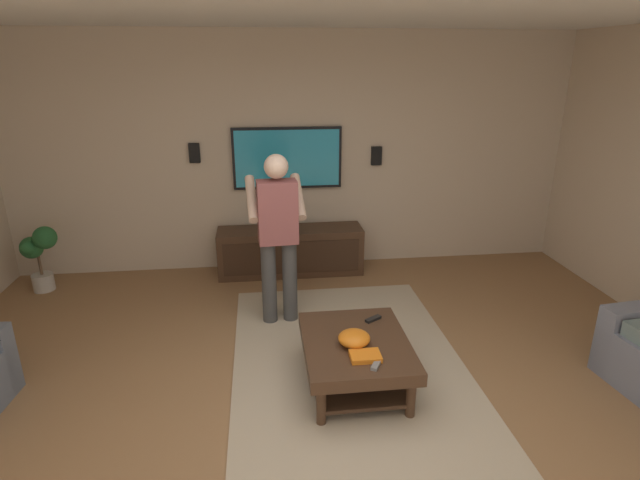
{
  "coord_description": "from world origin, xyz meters",
  "views": [
    {
      "loc": [
        -2.82,
        0.42,
        2.4
      ],
      "look_at": [
        1.06,
        -0.06,
        1.01
      ],
      "focal_mm": 28.19,
      "sensor_mm": 36.0,
      "label": 1
    }
  ],
  "objects_px": {
    "remote_grey": "(377,364)",
    "vase_round": "(289,220)",
    "tv": "(287,158)",
    "wall_speaker_left": "(376,156)",
    "person_standing": "(278,230)",
    "potted_plant_short": "(39,252)",
    "remote_black": "(373,319)",
    "coffee_table": "(356,352)",
    "bowl": "(354,338)",
    "wall_speaker_right": "(194,153)",
    "book": "(365,356)",
    "remote_white": "(361,352)",
    "media_console": "(291,251)"
  },
  "relations": [
    {
      "from": "remote_white",
      "to": "vase_round",
      "type": "bearing_deg",
      "value": 129.22
    },
    {
      "from": "vase_round",
      "to": "wall_speaker_right",
      "type": "height_order",
      "value": "wall_speaker_right"
    },
    {
      "from": "potted_plant_short",
      "to": "book",
      "type": "bearing_deg",
      "value": -127.41
    },
    {
      "from": "potted_plant_short",
      "to": "wall_speaker_left",
      "type": "relative_size",
      "value": 3.36
    },
    {
      "from": "coffee_table",
      "to": "tv",
      "type": "distance_m",
      "value": 2.78
    },
    {
      "from": "media_console",
      "to": "book",
      "type": "bearing_deg",
      "value": 8.22
    },
    {
      "from": "book",
      "to": "vase_round",
      "type": "height_order",
      "value": "vase_round"
    },
    {
      "from": "vase_round",
      "to": "potted_plant_short",
      "type": "bearing_deg",
      "value": 93.7
    },
    {
      "from": "bowl",
      "to": "person_standing",
      "type": "bearing_deg",
      "value": 22.88
    },
    {
      "from": "vase_round",
      "to": "remote_grey",
      "type": "bearing_deg",
      "value": -170.57
    },
    {
      "from": "person_standing",
      "to": "book",
      "type": "distance_m",
      "value": 1.58
    },
    {
      "from": "tv",
      "to": "remote_black",
      "type": "distance_m",
      "value": 2.5
    },
    {
      "from": "bowl",
      "to": "tv",
      "type": "bearing_deg",
      "value": 7.07
    },
    {
      "from": "remote_black",
      "to": "book",
      "type": "relative_size",
      "value": 0.68
    },
    {
      "from": "potted_plant_short",
      "to": "remote_grey",
      "type": "bearing_deg",
      "value": -127.99
    },
    {
      "from": "wall_speaker_left",
      "to": "wall_speaker_right",
      "type": "bearing_deg",
      "value": 90.0
    },
    {
      "from": "potted_plant_short",
      "to": "remote_black",
      "type": "relative_size",
      "value": 4.93
    },
    {
      "from": "coffee_table",
      "to": "potted_plant_short",
      "type": "bearing_deg",
      "value": 55.45
    },
    {
      "from": "remote_black",
      "to": "vase_round",
      "type": "height_order",
      "value": "vase_round"
    },
    {
      "from": "person_standing",
      "to": "wall_speaker_left",
      "type": "height_order",
      "value": "person_standing"
    },
    {
      "from": "tv",
      "to": "potted_plant_short",
      "type": "distance_m",
      "value": 2.92
    },
    {
      "from": "wall_speaker_right",
      "to": "potted_plant_short",
      "type": "bearing_deg",
      "value": 104.16
    },
    {
      "from": "bowl",
      "to": "wall_speaker_right",
      "type": "bearing_deg",
      "value": 27.79
    },
    {
      "from": "book",
      "to": "remote_grey",
      "type": "bearing_deg",
      "value": -58.5
    },
    {
      "from": "tv",
      "to": "person_standing",
      "type": "relative_size",
      "value": 0.77
    },
    {
      "from": "person_standing",
      "to": "tv",
      "type": "bearing_deg",
      "value": -11.42
    },
    {
      "from": "tv",
      "to": "wall_speaker_left",
      "type": "relative_size",
      "value": 5.78
    },
    {
      "from": "wall_speaker_left",
      "to": "vase_round",
      "type": "bearing_deg",
      "value": 103.06
    },
    {
      "from": "coffee_table",
      "to": "media_console",
      "type": "relative_size",
      "value": 0.59
    },
    {
      "from": "remote_black",
      "to": "wall_speaker_left",
      "type": "relative_size",
      "value": 0.68
    },
    {
      "from": "vase_round",
      "to": "wall_speaker_right",
      "type": "xyz_separation_m",
      "value": [
        0.25,
        1.04,
        0.76
      ]
    },
    {
      "from": "potted_plant_short",
      "to": "wall_speaker_right",
      "type": "xyz_separation_m",
      "value": [
        0.43,
        -1.69,
        0.97
      ]
    },
    {
      "from": "bowl",
      "to": "vase_round",
      "type": "xyz_separation_m",
      "value": [
        2.37,
        0.34,
        0.21
      ]
    },
    {
      "from": "media_console",
      "to": "wall_speaker_left",
      "type": "distance_m",
      "value": 1.53
    },
    {
      "from": "vase_round",
      "to": "person_standing",
      "type": "bearing_deg",
      "value": 171.75
    },
    {
      "from": "book",
      "to": "potted_plant_short",
      "type": "bearing_deg",
      "value": 142.63
    },
    {
      "from": "coffee_table",
      "to": "vase_round",
      "type": "xyz_separation_m",
      "value": [
        2.31,
        0.36,
        0.36
      ]
    },
    {
      "from": "media_console",
      "to": "wall_speaker_right",
      "type": "bearing_deg",
      "value": -103.5
    },
    {
      "from": "remote_black",
      "to": "wall_speaker_right",
      "type": "distance_m",
      "value": 2.96
    },
    {
      "from": "potted_plant_short",
      "to": "bowl",
      "type": "height_order",
      "value": "potted_plant_short"
    },
    {
      "from": "coffee_table",
      "to": "potted_plant_short",
      "type": "height_order",
      "value": "potted_plant_short"
    },
    {
      "from": "person_standing",
      "to": "potted_plant_short",
      "type": "bearing_deg",
      "value": 64.77
    },
    {
      "from": "tv",
      "to": "remote_grey",
      "type": "bearing_deg",
      "value": 8.43
    },
    {
      "from": "tv",
      "to": "person_standing",
      "type": "height_order",
      "value": "tv"
    },
    {
      "from": "remote_grey",
      "to": "vase_round",
      "type": "bearing_deg",
      "value": -141.41
    },
    {
      "from": "coffee_table",
      "to": "potted_plant_short",
      "type": "distance_m",
      "value": 3.77
    },
    {
      "from": "coffee_table",
      "to": "remote_black",
      "type": "relative_size",
      "value": 6.67
    },
    {
      "from": "tv",
      "to": "remote_black",
      "type": "bearing_deg",
      "value": 13.7
    },
    {
      "from": "potted_plant_short",
      "to": "remote_white",
      "type": "height_order",
      "value": "potted_plant_short"
    },
    {
      "from": "person_standing",
      "to": "wall_speaker_right",
      "type": "relative_size",
      "value": 7.45
    }
  ]
}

